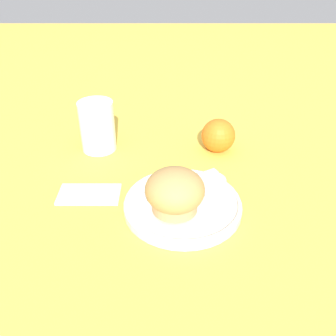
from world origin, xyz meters
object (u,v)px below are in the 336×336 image
muffin (176,192)px  juice_glass (96,126)px  orange_fruit (217,136)px  butter_knife (176,184)px

muffin → juice_glass: (-0.17, 0.24, 0.00)m
orange_fruit → juice_glass: size_ratio=0.67×
muffin → orange_fruit: size_ratio=1.33×
butter_knife → muffin: bearing=-122.3°
muffin → butter_knife: 0.08m
butter_knife → orange_fruit: (0.09, 0.16, 0.01)m
butter_knife → orange_fruit: size_ratio=2.19×
butter_knife → juice_glass: (-0.17, 0.17, 0.03)m
muffin → juice_glass: size_ratio=0.89×
orange_fruit → juice_glass: (-0.26, 0.01, 0.02)m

